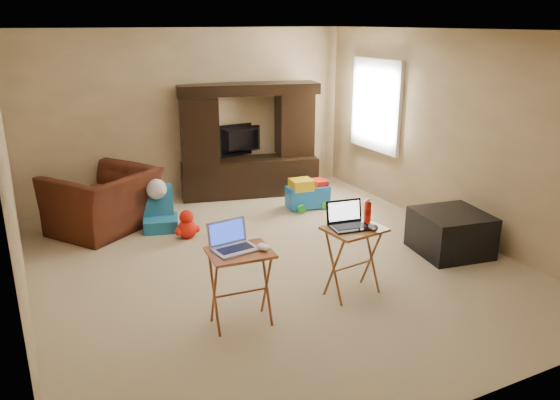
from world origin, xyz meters
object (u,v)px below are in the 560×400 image
television (244,140)px  child_rocker (160,209)px  entertainment_center (249,140)px  push_toy (308,193)px  mouse_left (263,247)px  laptop_right (350,216)px  water_bottle (368,212)px  recliner (104,201)px  tray_table_right (353,261)px  laptop_left (235,238)px  tray_table_left (241,288)px  plush_toy (187,224)px  ottoman (451,233)px  mouse_right (373,227)px

television → child_rocker: television is taller
entertainment_center → push_toy: entertainment_center is taller
mouse_left → child_rocker: bearing=94.8°
push_toy → laptop_right: laptop_right is taller
entertainment_center → water_bottle: bearing=-79.9°
laptop_right → recliner: bearing=130.6°
tray_table_right → laptop_left: (-1.23, 0.00, 0.47)m
entertainment_center → mouse_left: bearing=-98.0°
recliner → mouse_left: size_ratio=8.43×
recliner → tray_table_left: (0.68, -2.91, -0.04)m
water_bottle → mouse_left: bearing=-171.7°
plush_toy → tray_table_left: tray_table_left is taller
ottoman → water_bottle: water_bottle is taller
laptop_left → laptop_right: bearing=-6.5°
ottoman → tray_table_left: 2.82m
push_toy → laptop_left: laptop_left is taller
recliner → mouse_left: bearing=71.5°
ottoman → laptop_left: size_ratio=2.07×
plush_toy → ottoman: 3.17m
television → water_bottle: bearing=80.2°
entertainment_center → tray_table_right: entertainment_center is taller
mouse_left → mouse_right: size_ratio=1.00×
entertainment_center → plush_toy: 2.06m
television → ottoman: 3.58m
television → laptop_right: bearing=76.5°
plush_toy → push_toy: 1.95m
push_toy → tray_table_left: bearing=-123.2°
mouse_left → mouse_right: mouse_left is taller
child_rocker → entertainment_center: bearing=44.2°
entertainment_center → mouse_left: 3.85m
child_rocker → ottoman: size_ratio=0.75×
recliner → laptop_left: bearing=67.9°
push_toy → laptop_left: bearing=-123.9°
tray_table_right → laptop_right: size_ratio=1.91×
ottoman → tray_table_left: size_ratio=1.08×
push_toy → laptop_right: size_ratio=1.65×
child_rocker → mouse_left: mouse_left is taller
television → tray_table_left: bearing=60.1°
television → recliner: 2.46m
entertainment_center → television: size_ratio=2.41×
laptop_left → child_rocker: bearing=82.9°
entertainment_center → tray_table_right: (-0.41, -3.48, -0.51)m
plush_toy → tray_table_left: 2.19m
television → mouse_right: bearing=79.3°
tray_table_right → mouse_right: size_ratio=4.92×
television → mouse_left: bearing=63.0°
push_toy → mouse_left: mouse_left is taller
laptop_left → tray_table_left: bearing=-52.3°
push_toy → mouse_left: bearing=-119.8°
child_rocker → laptop_right: (1.19, -2.57, 0.53)m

